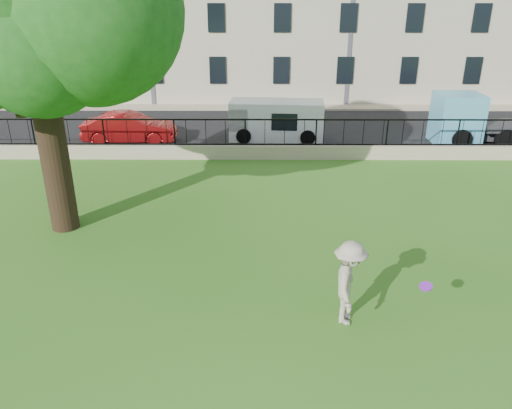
{
  "coord_description": "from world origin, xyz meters",
  "views": [
    {
      "loc": [
        0.58,
        -8.56,
        6.68
      ],
      "look_at": [
        0.51,
        3.5,
        1.48
      ],
      "focal_mm": 35.0,
      "sensor_mm": 36.0,
      "label": 1
    }
  ],
  "objects_px": {
    "man": "(349,283)",
    "frisbee": "(426,286)",
    "white_van": "(277,120)",
    "blue_truck": "(495,119)",
    "red_sedan": "(130,128)"
  },
  "relations": [
    {
      "from": "man",
      "to": "frisbee",
      "type": "distance_m",
      "value": 1.55
    },
    {
      "from": "white_van",
      "to": "blue_truck",
      "type": "xyz_separation_m",
      "value": [
        10.15,
        -0.64,
        0.24
      ]
    },
    {
      "from": "frisbee",
      "to": "blue_truck",
      "type": "relative_size",
      "value": 0.05
    },
    {
      "from": "man",
      "to": "white_van",
      "type": "bearing_deg",
      "value": 15.59
    },
    {
      "from": "red_sedan",
      "to": "white_van",
      "type": "distance_m",
      "value": 6.98
    },
    {
      "from": "white_van",
      "to": "frisbee",
      "type": "bearing_deg",
      "value": -75.81
    },
    {
      "from": "man",
      "to": "blue_truck",
      "type": "height_order",
      "value": "blue_truck"
    },
    {
      "from": "white_van",
      "to": "blue_truck",
      "type": "relative_size",
      "value": 0.8
    },
    {
      "from": "white_van",
      "to": "red_sedan",
      "type": "bearing_deg",
      "value": -170.32
    },
    {
      "from": "red_sedan",
      "to": "blue_truck",
      "type": "bearing_deg",
      "value": -91.92
    },
    {
      "from": "frisbee",
      "to": "blue_truck",
      "type": "xyz_separation_m",
      "value": [
        7.57,
        14.26,
        0.05
      ]
    },
    {
      "from": "man",
      "to": "white_van",
      "type": "xyz_separation_m",
      "value": [
        -1.07,
        14.53,
        -0.03
      ]
    },
    {
      "from": "frisbee",
      "to": "red_sedan",
      "type": "xyz_separation_m",
      "value": [
        -9.52,
        14.26,
        -0.41
      ]
    },
    {
      "from": "frisbee",
      "to": "red_sedan",
      "type": "relative_size",
      "value": 0.06
    },
    {
      "from": "frisbee",
      "to": "red_sedan",
      "type": "distance_m",
      "value": 17.15
    }
  ]
}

